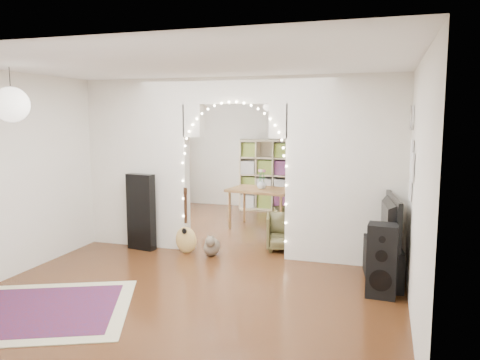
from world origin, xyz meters
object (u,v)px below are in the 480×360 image
(acoustic_guitar, at_px, (186,229))
(dining_table, at_px, (262,193))
(media_console, at_px, (382,262))
(bookcase, at_px, (274,175))
(dining_chair_left, at_px, (288,219))
(floor_speaker, at_px, (382,261))
(dining_chair_right, at_px, (286,232))

(acoustic_guitar, xyz_separation_m, dining_table, (0.69, 1.99, 0.30))
(media_console, xyz_separation_m, bookcase, (-2.40, 4.14, 0.55))
(dining_chair_left, bearing_deg, floor_speaker, -81.84)
(floor_speaker, relative_size, dining_chair_right, 1.40)
(floor_speaker, bearing_deg, bookcase, 120.37)
(bookcase, bearing_deg, floor_speaker, -77.42)
(bookcase, relative_size, dining_table, 1.22)
(dining_table, height_order, dining_chair_left, dining_table)
(dining_table, distance_m, dining_chair_left, 0.73)
(acoustic_guitar, distance_m, floor_speaker, 3.07)
(dining_chair_left, xyz_separation_m, dining_chair_right, (0.20, -1.15, 0.05))
(acoustic_guitar, relative_size, dining_chair_left, 1.73)
(floor_speaker, xyz_separation_m, media_console, (0.01, 0.55, -0.19))
(acoustic_guitar, height_order, dining_chair_right, acoustic_guitar)
(acoustic_guitar, relative_size, bookcase, 0.55)
(floor_speaker, distance_m, dining_chair_right, 2.20)
(dining_table, bearing_deg, acoustic_guitar, -100.07)
(acoustic_guitar, height_order, bookcase, bookcase)
(floor_speaker, bearing_deg, media_console, 92.76)
(floor_speaker, height_order, dining_table, floor_speaker)
(media_console, bearing_deg, bookcase, 112.78)
(media_console, xyz_separation_m, dining_chair_left, (-1.69, 2.21, -0.02))
(media_console, relative_size, dining_chair_right, 1.60)
(acoustic_guitar, relative_size, floor_speaker, 1.00)
(bookcase, bearing_deg, acoustic_guitar, -112.45)
(floor_speaker, height_order, dining_chair_right, floor_speaker)
(acoustic_guitar, relative_size, dining_chair_right, 1.40)
(acoustic_guitar, height_order, floor_speaker, acoustic_guitar)
(media_console, height_order, bookcase, bookcase)
(acoustic_guitar, distance_m, bookcase, 3.81)
(bookcase, bearing_deg, dining_table, -99.11)
(bookcase, relative_size, dining_chair_right, 2.56)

